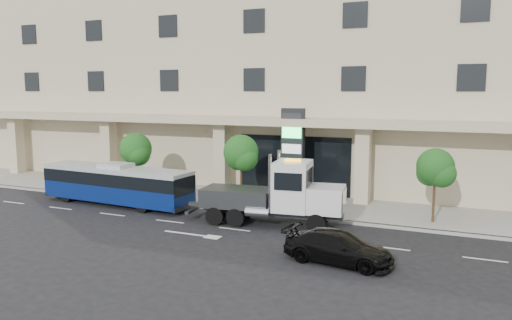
{
  "coord_description": "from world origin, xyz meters",
  "views": [
    {
      "loc": [
        11.12,
        -24.43,
        7.23
      ],
      "look_at": [
        -0.28,
        2.0,
        3.22
      ],
      "focal_mm": 35.0,
      "sensor_mm": 36.0,
      "label": 1
    }
  ],
  "objects": [
    {
      "name": "ground",
      "position": [
        0.0,
        0.0,
        0.0
      ],
      "size": [
        120.0,
        120.0,
        0.0
      ],
      "primitive_type": "plane",
      "color": "black",
      "rests_on": "ground"
    },
    {
      "name": "sidewalk",
      "position": [
        0.0,
        5.0,
        0.07
      ],
      "size": [
        120.0,
        6.0,
        0.15
      ],
      "primitive_type": "cube",
      "color": "gray",
      "rests_on": "ground"
    },
    {
      "name": "curb",
      "position": [
        0.0,
        2.0,
        0.07
      ],
      "size": [
        120.0,
        0.3,
        0.15
      ],
      "primitive_type": "cube",
      "color": "gray",
      "rests_on": "ground"
    },
    {
      "name": "convention_center",
      "position": [
        -0.0,
        15.42,
        9.97
      ],
      "size": [
        60.0,
        17.6,
        20.0
      ],
      "color": "#C1B291",
      "rests_on": "ground"
    },
    {
      "name": "tree_left",
      "position": [
        -9.97,
        3.59,
        3.11
      ],
      "size": [
        2.27,
        2.2,
        4.22
      ],
      "color": "#422B19",
      "rests_on": "sidewalk"
    },
    {
      "name": "tree_mid",
      "position": [
        -1.97,
        3.59,
        3.26
      ],
      "size": [
        2.28,
        2.2,
        4.38
      ],
      "color": "#422B19",
      "rests_on": "sidewalk"
    },
    {
      "name": "tree_right",
      "position": [
        9.53,
        3.59,
        3.04
      ],
      "size": [
        2.1,
        2.0,
        4.04
      ],
      "color": "#422B19",
      "rests_on": "sidewalk"
    },
    {
      "name": "city_bus",
      "position": [
        -9.39,
        0.69,
        1.37
      ],
      "size": [
        10.73,
        2.94,
        2.68
      ],
      "rotation": [
        0.0,
        0.0,
        -0.07
      ],
      "color": "black",
      "rests_on": "ground"
    },
    {
      "name": "tow_truck",
      "position": [
        1.8,
        0.22,
        1.64
      ],
      "size": [
        8.82,
        3.07,
        3.99
      ],
      "rotation": [
        0.0,
        0.0,
        0.12
      ],
      "color": "#2D3033",
      "rests_on": "ground"
    },
    {
      "name": "black_sedan",
      "position": [
        6.27,
        -4.39,
        0.68
      ],
      "size": [
        4.88,
        2.45,
        1.36
      ],
      "primitive_type": "imported",
      "rotation": [
        0.0,
        0.0,
        1.45
      ],
      "color": "black",
      "rests_on": "ground"
    },
    {
      "name": "signage_pylon",
      "position": [
        0.63,
        5.91,
        3.18
      ],
      "size": [
        1.51,
        0.61,
        5.97
      ],
      "rotation": [
        0.0,
        0.0,
        -0.04
      ],
      "color": "black",
      "rests_on": "sidewalk"
    }
  ]
}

